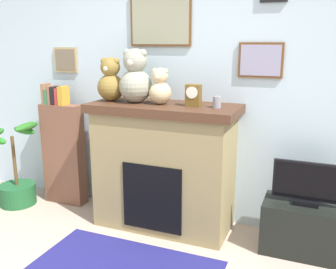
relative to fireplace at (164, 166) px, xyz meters
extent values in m
cube|color=silver|center=(-0.01, 0.35, 0.69)|extent=(5.20, 0.12, 2.60)
cube|color=brown|center=(-0.15, 0.27, 1.35)|extent=(0.62, 0.02, 0.49)
cube|color=gray|center=(-0.15, 0.26, 1.35)|extent=(0.58, 0.00, 0.45)
cube|color=brown|center=(0.81, 0.27, 0.99)|extent=(0.39, 0.02, 0.31)
cube|color=#9993B3|center=(0.81, 0.26, 0.99)|extent=(0.35, 0.00, 0.27)
cube|color=tan|center=(-1.27, 0.27, 0.96)|extent=(0.29, 0.02, 0.27)
cube|color=#756751|center=(-1.27, 0.26, 0.96)|extent=(0.25, 0.00, 0.23)
cube|color=#907D51|center=(0.00, 0.00, -0.05)|extent=(1.27, 0.57, 1.12)
cube|color=#4C2D1E|center=(0.00, 0.00, 0.56)|extent=(1.39, 0.63, 0.08)
cube|color=black|center=(0.00, -0.29, -0.22)|extent=(0.57, 0.02, 0.62)
cube|color=brown|center=(-1.23, 0.09, -0.05)|extent=(0.47, 0.16, 1.11)
cube|color=#9A6548|center=(-1.41, 0.09, 0.61)|extent=(0.03, 0.13, 0.22)
cube|color=#337749|center=(-1.37, 0.09, 0.58)|extent=(0.04, 0.13, 0.16)
cube|color=#965F44|center=(-1.33, 0.09, 0.60)|extent=(0.03, 0.13, 0.20)
cube|color=black|center=(-1.29, 0.09, 0.60)|extent=(0.05, 0.13, 0.19)
cube|color=#B43433|center=(-1.24, 0.09, 0.59)|extent=(0.03, 0.13, 0.18)
cube|color=gold|center=(-1.19, 0.09, 0.60)|extent=(0.06, 0.13, 0.20)
cylinder|color=#1E592D|center=(-1.70, -0.17, -0.50)|extent=(0.39, 0.39, 0.23)
cylinder|color=brown|center=(-1.70, -0.17, -0.11)|extent=(0.04, 0.04, 0.55)
ellipsoid|color=#296D21|center=(-1.50, -0.15, 0.29)|extent=(0.14, 0.37, 0.08)
ellipsoid|color=#267824|center=(-1.66, -0.02, 0.21)|extent=(0.37, 0.18, 0.08)
cube|color=black|center=(1.29, -0.01, -0.39)|extent=(0.68, 0.40, 0.44)
cube|color=black|center=(1.29, -0.01, -0.15)|extent=(0.20, 0.14, 0.04)
cube|color=black|center=(1.29, -0.01, 0.03)|extent=(0.56, 0.03, 0.33)
cube|color=black|center=(1.29, -0.03, 0.03)|extent=(0.52, 0.00, 0.29)
cylinder|color=gray|center=(0.50, -0.02, 0.65)|extent=(0.07, 0.07, 0.10)
cube|color=brown|center=(0.29, -0.02, 0.69)|extent=(0.13, 0.09, 0.19)
cylinder|color=white|center=(0.29, -0.07, 0.72)|extent=(0.10, 0.01, 0.10)
sphere|color=olive|center=(-0.54, -0.02, 0.73)|extent=(0.26, 0.26, 0.26)
sphere|color=olive|center=(-0.54, -0.02, 0.92)|extent=(0.19, 0.19, 0.19)
sphere|color=olive|center=(-0.61, -0.02, 0.97)|extent=(0.06, 0.06, 0.06)
sphere|color=olive|center=(-0.48, -0.02, 0.97)|extent=(0.06, 0.06, 0.06)
sphere|color=beige|center=(-0.54, -0.09, 0.91)|extent=(0.06, 0.06, 0.06)
sphere|color=gray|center=(-0.28, -0.02, 0.75)|extent=(0.31, 0.31, 0.31)
sphere|color=gray|center=(-0.28, -0.02, 0.98)|extent=(0.22, 0.22, 0.22)
sphere|color=gray|center=(-0.36, -0.02, 1.05)|extent=(0.08, 0.08, 0.08)
sphere|color=gray|center=(-0.20, -0.02, 1.05)|extent=(0.08, 0.08, 0.08)
sphere|color=beige|center=(-0.28, -0.11, 0.97)|extent=(0.07, 0.07, 0.07)
sphere|color=#D1B98B|center=(-0.03, -0.02, 0.70)|extent=(0.20, 0.20, 0.20)
sphere|color=#D1B98B|center=(-0.03, -0.02, 0.85)|extent=(0.15, 0.15, 0.15)
sphere|color=#D1B98B|center=(-0.08, -0.02, 0.90)|extent=(0.05, 0.05, 0.05)
sphere|color=#D1B98B|center=(0.02, -0.02, 0.90)|extent=(0.05, 0.05, 0.05)
sphere|color=beige|center=(-0.03, -0.08, 0.85)|extent=(0.04, 0.04, 0.04)
camera|label=1|loc=(1.32, -3.16, 1.16)|focal=40.34mm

